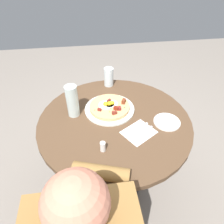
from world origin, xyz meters
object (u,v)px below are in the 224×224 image
Objects in this scene: breakfast_pizza at (110,107)px; fork at (141,134)px; pizza_plate at (110,109)px; bread_plate at (167,122)px; dining_table at (114,139)px; water_bottle at (72,101)px; knife at (137,130)px; water_glass at (109,77)px; salt_shaker at (103,147)px.

fork is (0.15, -0.24, -0.02)m from breakfast_pizza.
pizza_plate reaches higher than bread_plate.
dining_table is 5.12× the size of fork.
pizza_plate is 1.75× the size of fork.
bread_plate is 0.77× the size of water_bottle.
dining_table is 0.24m from knife.
bread_plate is 0.57m from water_bottle.
water_glass is (0.03, 0.29, 0.06)m from pizza_plate.
bread_plate is (0.30, -0.07, 0.18)m from dining_table.
fork is 3.17× the size of salt_shaker.
breakfast_pizza reaches higher than bread_plate.
bread_plate is 0.20m from knife.
breakfast_pizza reaches higher than salt_shaker.
breakfast_pizza is 1.25× the size of water_bottle.
breakfast_pizza is (-0.02, 0.10, 0.20)m from dining_table.
pizza_plate is 0.28m from fork.
water_glass is (-0.11, 0.53, 0.06)m from fork.
knife is (-0.19, -0.04, 0.00)m from bread_plate.
bread_plate is at bearing -57.84° from water_glass.
bread_plate is at bearing -12.92° from dining_table.
knife is (0.11, -0.11, 0.18)m from dining_table.
salt_shaker reaches higher than knife.
pizza_plate is at bearing 152.65° from bread_plate.
breakfast_pizza is 0.25m from knife.
pizza_plate reaches higher than dining_table.
pizza_plate is at bearing 89.27° from knife.
fork is at bearing -48.12° from dining_table.
dining_table is at bearing -80.03° from breakfast_pizza.
pizza_plate is at bearing 100.60° from dining_table.
breakfast_pizza is at bearing 89.04° from knife.
water_glass is 2.40× the size of salt_shaker.
pizza_plate is 5.54× the size of salt_shaker.
pizza_plate is 0.02m from breakfast_pizza.
pizza_plate is 1.24× the size of breakfast_pizza.
fork is at bearing 20.68° from salt_shaker.
water_glass reaches higher than salt_shaker.
knife is 0.41m from water_bottle.
salt_shaker is at bearing 177.32° from knife.
dining_table is 0.27m from fork.
water_bottle is 3.59× the size of salt_shaker.
knife is at bearing -79.28° from water_glass.
salt_shaker reaches higher than dining_table.
water_glass is at bearing 87.93° from dining_table.
water_glass is at bearing 70.05° from fork.
water_bottle is (-0.26, -0.31, 0.03)m from water_glass.
dining_table is 6.76× the size of water_glass.
water_glass is at bearing 80.05° from salt_shaker.
fork and knife have the same top height.
breakfast_pizza is at bearing 99.97° from dining_table.
knife is 0.88× the size of water_bottle.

